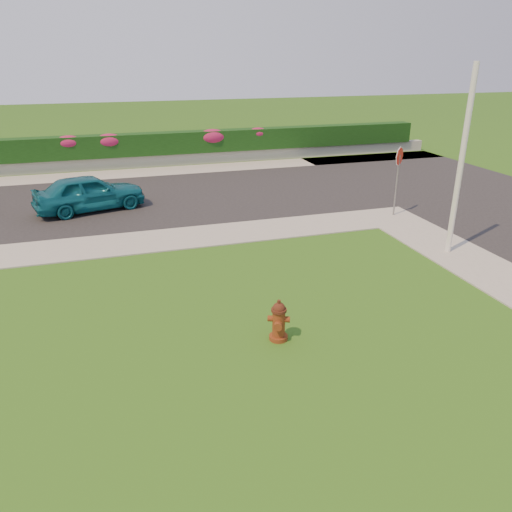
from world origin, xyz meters
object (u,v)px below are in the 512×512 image
object	(u,v)px
fire_hydrant	(279,321)
stop_sign	(399,165)
sedan_teal	(89,193)
utility_pole	(461,164)

from	to	relation	value
fire_hydrant	stop_sign	size ratio (longest dim) A/B	0.36
fire_hydrant	sedan_teal	size ratio (longest dim) A/B	0.23
fire_hydrant	utility_pole	xyz separation A→B (m)	(6.44, 3.11, 2.23)
utility_pole	fire_hydrant	bearing A→B (deg)	-154.22
stop_sign	sedan_teal	bearing A→B (deg)	144.01
fire_hydrant	utility_pole	size ratio (longest dim) A/B	0.17
sedan_teal	utility_pole	world-z (taller)	utility_pole
sedan_teal	stop_sign	bearing A→B (deg)	-125.32
sedan_teal	utility_pole	distance (m)	12.76
utility_pole	stop_sign	distance (m)	3.78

